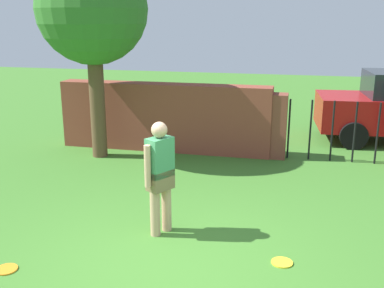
# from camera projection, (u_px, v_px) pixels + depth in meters

# --- Properties ---
(ground_plane) EXTENTS (40.00, 40.00, 0.00)m
(ground_plane) POSITION_uv_depth(u_px,v_px,m) (169.00, 263.00, 5.70)
(ground_plane) COLOR #3D7528
(brick_wall) EXTENTS (4.84, 0.50, 1.54)m
(brick_wall) POSITION_uv_depth(u_px,v_px,m) (164.00, 117.00, 10.37)
(brick_wall) COLOR brown
(brick_wall) RESTS_ON ground
(tree) EXTENTS (2.28, 2.28, 4.28)m
(tree) POSITION_uv_depth(u_px,v_px,m) (92.00, 11.00, 9.27)
(tree) COLOR brown
(tree) RESTS_ON ground
(person) EXTENTS (0.37, 0.48, 1.62)m
(person) POSITION_uv_depth(u_px,v_px,m) (160.00, 173.00, 6.27)
(person) COLOR tan
(person) RESTS_ON ground
(fence_gate) EXTENTS (3.23, 0.44, 1.40)m
(fence_gate) POSITION_uv_depth(u_px,v_px,m) (344.00, 130.00, 9.52)
(fence_gate) COLOR brown
(fence_gate) RESTS_ON ground
(frisbee_orange) EXTENTS (0.27, 0.27, 0.02)m
(frisbee_orange) POSITION_uv_depth(u_px,v_px,m) (6.00, 269.00, 5.54)
(frisbee_orange) COLOR orange
(frisbee_orange) RESTS_ON ground
(frisbee_yellow) EXTENTS (0.27, 0.27, 0.02)m
(frisbee_yellow) POSITION_uv_depth(u_px,v_px,m) (282.00, 262.00, 5.69)
(frisbee_yellow) COLOR yellow
(frisbee_yellow) RESTS_ON ground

